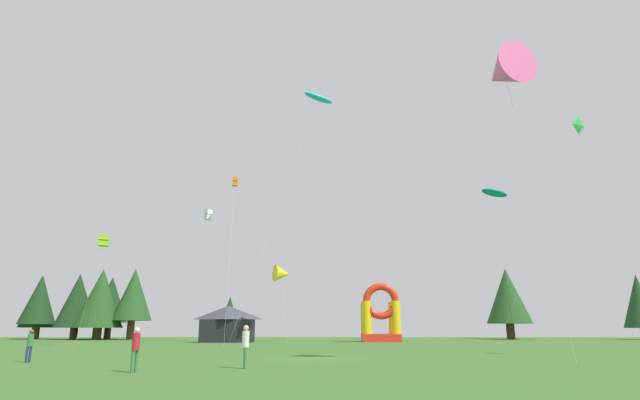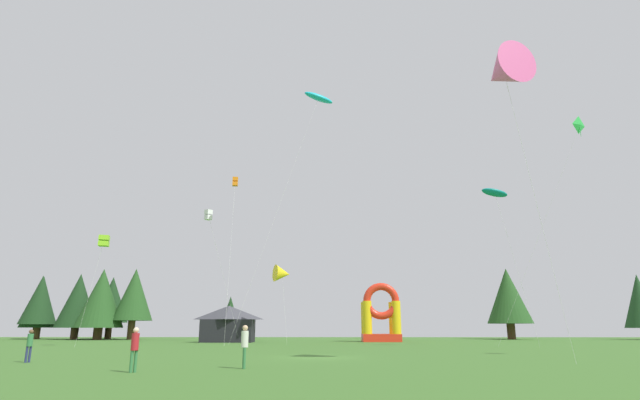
% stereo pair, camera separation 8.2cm
% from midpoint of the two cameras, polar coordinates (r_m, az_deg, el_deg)
% --- Properties ---
extents(ground_plane, '(120.00, 120.00, 0.00)m').
position_cam_midpoint_polar(ground_plane, '(29.21, -0.33, -17.51)').
color(ground_plane, '#3D6B28').
extents(kite_green_diamond, '(8.80, 3.12, 19.86)m').
position_cam_midpoint_polar(kite_green_diamond, '(51.18, 27.54, 7.40)').
color(kite_green_diamond, green).
rests_on(kite_green_diamond, ground_plane).
extents(kite_pink_delta, '(3.76, 2.81, 15.65)m').
position_cam_midpoint_polar(kite_pink_delta, '(28.32, 20.28, 13.58)').
color(kite_pink_delta, '#EA599E').
rests_on(kite_pink_delta, ground_plane).
extents(kite_lime_box, '(1.90, 1.02, 9.66)m').
position_cam_midpoint_polar(kite_lime_box, '(49.11, -23.35, -4.30)').
color(kite_lime_box, '#8CD826').
rests_on(kite_lime_box, ground_plane).
extents(kite_orange_box, '(1.05, 5.89, 17.09)m').
position_cam_midpoint_polar(kite_orange_box, '(53.74, -9.60, 2.00)').
color(kite_orange_box, orange).
rests_on(kite_orange_box, ground_plane).
extents(kite_white_box, '(3.70, 4.40, 14.06)m').
position_cam_midpoint_polar(kite_white_box, '(55.76, -12.55, -1.69)').
color(kite_white_box, white).
rests_on(kite_white_box, ground_plane).
extents(kite_teal_parafoil, '(4.06, 1.25, 14.00)m').
position_cam_midpoint_polar(kite_teal_parafoil, '(47.65, 19.31, 0.78)').
color(kite_teal_parafoil, '#0C7F7A').
rests_on(kite_teal_parafoil, ground_plane).
extents(kite_yellow_delta, '(2.35, 2.90, 8.21)m').
position_cam_midpoint_polar(kite_yellow_delta, '(54.67, -4.27, -8.37)').
color(kite_yellow_delta, yellow).
rests_on(kite_yellow_delta, ground_plane).
extents(kite_cyan_parafoil, '(10.61, 5.09, 28.69)m').
position_cam_midpoint_polar(kite_cyan_parafoil, '(60.09, -0.12, 11.55)').
color(kite_cyan_parafoil, '#19B7CC').
rests_on(kite_cyan_parafoil, ground_plane).
extents(person_far_side, '(0.37, 0.37, 1.54)m').
position_cam_midpoint_polar(person_far_side, '(28.68, -30.09, -13.89)').
color(person_far_side, navy).
rests_on(person_far_side, ground_plane).
extents(person_left_edge, '(0.40, 0.40, 1.64)m').
position_cam_midpoint_polar(person_left_edge, '(20.79, -20.24, -15.28)').
color(person_left_edge, '#33723F').
rests_on(person_left_edge, ground_plane).
extents(person_midfield, '(0.35, 0.35, 1.72)m').
position_cam_midpoint_polar(person_midfield, '(21.62, -8.46, -15.77)').
color(person_midfield, '#33723F').
rests_on(person_midfield, ground_plane).
extents(inflatable_blue_arch, '(4.44, 3.83, 6.73)m').
position_cam_midpoint_polar(inflatable_blue_arch, '(61.00, 7.00, -13.27)').
color(inflatable_blue_arch, red).
rests_on(inflatable_blue_arch, ground_plane).
extents(festival_tent, '(5.75, 3.13, 4.04)m').
position_cam_midpoint_polar(festival_tent, '(59.33, -10.38, -13.71)').
color(festival_tent, black).
rests_on(festival_tent, ground_plane).
extents(tree_row_0, '(5.02, 5.02, 8.96)m').
position_cam_midpoint_polar(tree_row_0, '(84.91, -29.17, -10.09)').
color(tree_row_0, '#4C331E').
rests_on(tree_row_0, ground_plane).
extents(tree_row_1, '(5.02, 5.02, 8.99)m').
position_cam_midpoint_polar(tree_row_1, '(83.93, -29.23, -9.90)').
color(tree_row_1, '#4C331E').
rests_on(tree_row_1, ground_plane).
extents(tree_row_2, '(5.70, 5.70, 9.11)m').
position_cam_midpoint_polar(tree_row_2, '(80.34, -25.81, -10.29)').
color(tree_row_2, '#4C331E').
rests_on(tree_row_2, ground_plane).
extents(tree_row_3, '(5.09, 5.09, 8.92)m').
position_cam_midpoint_polar(tree_row_3, '(81.49, -22.64, -10.46)').
color(tree_row_3, '#4C331E').
rests_on(tree_row_3, ground_plane).
extents(tree_row_4, '(6.43, 6.43, 9.57)m').
position_cam_midpoint_polar(tree_row_4, '(76.67, -23.62, -10.21)').
color(tree_row_4, '#4C331E').
rests_on(tree_row_4, ground_plane).
extents(tree_row_5, '(5.36, 5.36, 9.68)m').
position_cam_midpoint_polar(tree_row_5, '(75.61, -20.37, -10.08)').
color(tree_row_5, '#4C331E').
rests_on(tree_row_5, ground_plane).
extents(tree_row_6, '(2.62, 2.62, 5.99)m').
position_cam_midpoint_polar(tree_row_6, '(75.01, -10.17, -12.38)').
color(tree_row_6, '#4C331E').
rests_on(tree_row_6, ground_plane).
extents(tree_row_7, '(6.29, 6.29, 9.93)m').
position_cam_midpoint_polar(tree_row_7, '(78.05, 20.66, -10.20)').
color(tree_row_7, '#4C331E').
rests_on(tree_row_7, ground_plane).
extents(tree_row_8, '(4.73, 4.73, 8.87)m').
position_cam_midpoint_polar(tree_row_8, '(83.81, 32.69, -9.66)').
color(tree_row_8, '#4C331E').
rests_on(tree_row_8, ground_plane).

